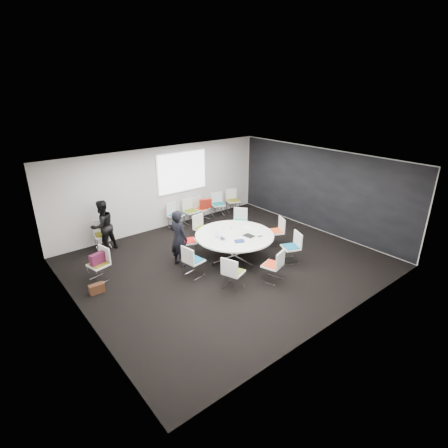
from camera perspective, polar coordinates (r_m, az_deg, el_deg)
room_shell at (r=9.47m, az=1.03°, el=1.39°), size 8.08×7.08×2.88m
conference_table at (r=10.03m, az=1.71°, el=-2.70°), size 2.24×2.24×0.73m
projection_screen at (r=12.42m, az=-6.82°, el=8.43°), size 1.90×0.03×1.35m
chair_ring_a at (r=11.05m, az=8.37°, el=-2.03°), size 0.60×0.61×0.88m
chair_ring_b at (r=11.69m, az=2.53°, el=-0.43°), size 0.64×0.64×0.88m
chair_ring_c at (r=11.17m, az=-3.54°, el=-1.57°), size 0.53×0.52×0.88m
chair_ring_d at (r=10.32m, az=-5.91°, el=-3.70°), size 0.59×0.59×0.88m
chair_ring_e at (r=9.24m, az=-4.97°, el=-6.92°), size 0.51×0.52×0.88m
chair_ring_f at (r=8.69m, az=1.50°, el=-8.86°), size 0.58×0.59×0.88m
chair_ring_g at (r=9.07m, az=7.92°, el=-7.64°), size 0.57×0.56×0.88m
chair_ring_h at (r=10.09m, az=10.83°, el=-4.62°), size 0.59×0.60×0.88m
chair_back_a at (r=12.38m, az=-7.86°, el=0.68°), size 0.57×0.56×0.88m
chair_back_b at (r=12.69m, az=-5.41°, el=1.34°), size 0.46×0.45×0.88m
chair_back_c at (r=12.95m, az=-3.59°, el=1.83°), size 0.58×0.57×0.88m
chair_back_d at (r=13.38m, az=-0.96°, el=2.53°), size 0.58×0.57×0.88m
chair_back_e at (r=13.79m, az=1.45°, el=3.13°), size 0.58×0.57×0.88m
chair_spare_left at (r=9.58m, az=-19.60°, el=-7.13°), size 0.54×0.55×0.88m
chair_person_back at (r=11.33m, az=-19.16°, el=-2.46°), size 0.53×0.52×0.88m
person_main at (r=9.58m, az=-7.41°, el=-2.35°), size 0.52×0.67×1.62m
person_back at (r=10.99m, az=-19.19°, el=-0.30°), size 0.88×0.76×1.58m
laptop at (r=9.72m, az=-0.30°, el=-2.22°), size 0.23×0.32×0.02m
laptop_lid at (r=9.70m, az=-1.07°, el=-1.52°), size 0.07×0.30×0.22m
notebook_black at (r=9.87m, az=4.09°, el=-1.92°), size 0.24×0.32×0.02m
tablet_folio at (r=9.52m, az=2.52°, el=-2.79°), size 0.32×0.30×0.03m
papers_right at (r=10.47m, az=3.80°, el=-0.50°), size 0.36×0.36×0.00m
papers_front at (r=10.26m, az=4.95°, el=-1.03°), size 0.36×0.32×0.00m
cup at (r=10.29m, az=1.26°, el=-0.61°), size 0.08×0.08×0.09m
phone at (r=9.88m, az=5.88°, el=-1.99°), size 0.15×0.09×0.01m
maroon_bag at (r=9.42m, az=-19.94°, el=-5.32°), size 0.42×0.25×0.28m
brown_bag at (r=9.12m, az=-20.05°, el=-9.88°), size 0.37×0.18×0.24m
red_jacket at (r=12.64m, az=-3.02°, el=3.37°), size 0.47×0.29×0.36m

